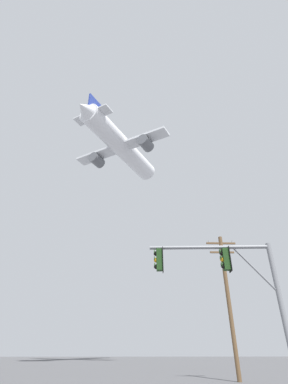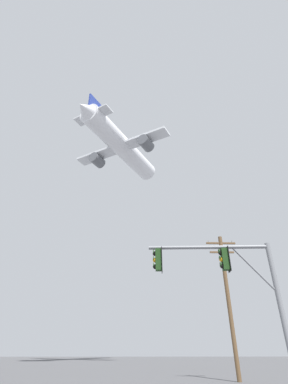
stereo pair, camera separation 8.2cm
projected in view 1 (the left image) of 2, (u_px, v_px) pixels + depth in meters
signal_pole_near at (230, 278)px, 11.55m from camera, size 5.19×0.62×5.75m
utility_pole at (228, 297)px, 19.59m from camera, size 2.20×0.28×9.27m
airplane at (122, 147)px, 55.56m from camera, size 18.44×23.88×7.06m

